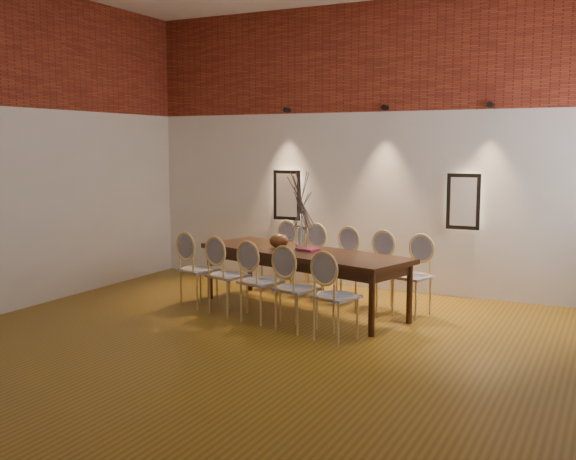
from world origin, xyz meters
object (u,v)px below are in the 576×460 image
at_px(book, 308,249).
at_px(chair_near_b, 228,275).
at_px(chair_near_c, 261,282).
at_px(chair_far_e, 412,276).
at_px(chair_near_a, 199,270).
at_px(chair_near_d, 296,288).
at_px(vase, 301,238).
at_px(chair_far_b, 307,260).
at_px(chair_near_e, 336,296).
at_px(chair_far_d, 374,271).
at_px(chair_far_a, 278,256).
at_px(bowl, 279,241).
at_px(chair_far_c, 339,265).
at_px(dining_table, 302,280).

bearing_deg(book, chair_near_b, -144.84).
relative_size(chair_near_b, chair_near_c, 1.00).
distance_m(chair_far_e, book, 1.30).
height_order(chair_near_a, chair_near_b, same).
xyz_separation_m(chair_near_d, vase, (-0.35, 0.86, 0.43)).
bearing_deg(chair_near_d, chair_far_b, 127.47).
bearing_deg(chair_near_e, book, 144.27).
bearing_deg(chair_far_e, chair_far_b, 0.00).
bearing_deg(chair_far_d, chair_far_e, -180.00).
bearing_deg(chair_near_a, book, 33.31).
relative_size(chair_near_c, vase, 3.13).
xyz_separation_m(chair_far_a, chair_far_b, (0.54, -0.16, 0.00)).
bearing_deg(chair_far_b, chair_near_c, 110.97).
height_order(chair_far_e, bowl, chair_far_e).
relative_size(chair_near_e, bowl, 3.92).
bearing_deg(book, chair_far_a, 133.02).
height_order(chair_far_c, book, chair_far_c).
bearing_deg(chair_far_c, dining_table, 90.00).
relative_size(dining_table, book, 10.75).
relative_size(chair_far_a, chair_far_d, 1.00).
height_order(chair_near_d, chair_near_e, same).
bearing_deg(chair_near_d, chair_far_e, 69.03).
distance_m(dining_table, chair_far_d, 0.92).
height_order(chair_near_e, bowl, chair_near_e).
bearing_deg(vase, chair_near_e, -49.00).
distance_m(chair_far_c, vase, 0.85).
bearing_deg(bowl, chair_near_c, -79.04).
height_order(dining_table, chair_near_b, chair_near_b).
height_order(dining_table, chair_near_a, chair_near_a).
distance_m(chair_far_e, bowl, 1.70).
distance_m(dining_table, chair_far_c, 0.74).
relative_size(chair_near_c, chair_far_d, 1.00).
xyz_separation_m(chair_near_d, bowl, (-0.68, 0.91, 0.37)).
xyz_separation_m(chair_near_c, chair_far_d, (0.95, 1.24, 0.00)).
bearing_deg(chair_near_c, chair_far_d, 69.03).
bearing_deg(chair_near_a, chair_far_c, 52.53).
bearing_deg(chair_near_d, chair_near_e, -0.00).
distance_m(chair_near_a, chair_near_b, 0.56).
bearing_deg(chair_near_b, chair_near_c, 0.00).
bearing_deg(chair_far_c, chair_near_d, 110.97).
relative_size(chair_near_e, chair_far_e, 1.00).
bearing_deg(chair_far_c, chair_near_b, 69.03).
bearing_deg(chair_near_e, bowl, 155.19).
distance_m(chair_near_d, chair_far_a, 2.22).
distance_m(chair_far_a, bowl, 1.15).
bearing_deg(chair_near_d, chair_near_c, 180.00).
distance_m(chair_far_b, book, 0.97).
height_order(dining_table, chair_near_d, chair_near_d).
bearing_deg(chair_far_e, vase, 32.61).
distance_m(chair_far_c, chair_far_d, 0.56).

